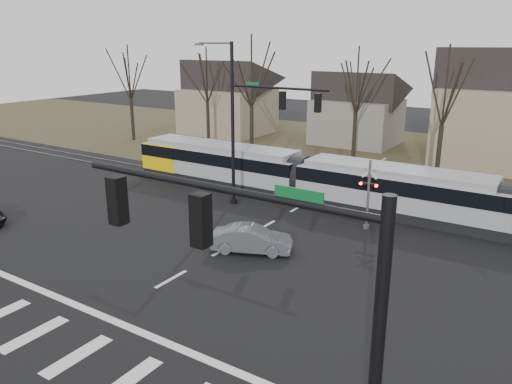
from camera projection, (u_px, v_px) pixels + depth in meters
The scene contains 15 objects.
ground at pixel (138, 298), 20.64m from camera, with size 140.00×140.00×0.00m, color black.
grass_verge at pixel (390, 156), 46.39m from camera, with size 140.00×28.00×0.01m, color #38331E.
crosswalk at pixel (55, 345), 17.42m from camera, with size 27.00×2.60×0.01m.
stop_line at pixel (104, 317), 19.19m from camera, with size 28.00×0.35×0.01m, color silver.
lane_dashes at pixel (312, 199), 33.51m from camera, with size 0.18×30.00×0.01m.
rail_pair at pixel (311, 200), 33.35m from camera, with size 90.00×1.52×0.06m.
tram at pixel (393, 189), 30.25m from camera, with size 39.18×2.91×2.97m.
sedan at pixel (251, 239), 25.00m from camera, with size 4.29×2.90×1.34m, color #55565D.
signal_pole_near_right at pixel (276, 327), 9.07m from camera, with size 6.72×0.44×8.00m.
signal_pole_far at pixel (254, 118), 30.31m from camera, with size 9.28×0.44×10.20m.
rail_crossing_signal at pixel (368, 197), 27.80m from camera, with size 1.08×0.36×4.00m.
tree_row at pixel (395, 111), 39.09m from camera, with size 59.20×7.20×10.00m.
house_a at pixel (228, 94), 57.10m from camera, with size 9.72×8.64×8.60m.
house_b at pixel (358, 105), 51.07m from camera, with size 8.64×7.56×7.65m.
house_c at pixel (506, 105), 41.02m from camera, with size 10.80×8.64×10.10m.
Camera 1 is at (14.12, -12.91, 10.13)m, focal length 35.00 mm.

